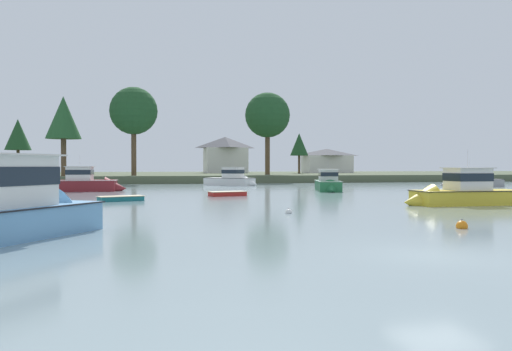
% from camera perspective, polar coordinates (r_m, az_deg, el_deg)
% --- Properties ---
extents(ground_plane, '(511.63, 511.63, 0.00)m').
position_cam_1_polar(ground_plane, '(16.50, 19.03, -8.26)').
color(ground_plane, gray).
extents(far_shore_bank, '(230.23, 59.19, 1.18)m').
position_cam_1_polar(far_shore_bank, '(108.76, -8.03, -0.07)').
color(far_shore_bank, '#4C563D').
rests_on(far_shore_bank, ground).
extents(cruiser_skyblue, '(8.74, 11.05, 6.20)m').
position_cam_1_polar(cruiser_skyblue, '(21.54, -25.75, -4.16)').
color(cruiser_skyblue, '#669ECC').
rests_on(cruiser_skyblue, ground).
extents(cruiser_maroon, '(9.04, 3.45, 4.81)m').
position_cam_1_polar(cruiser_maroon, '(58.10, -17.97, -1.08)').
color(cruiser_maroon, maroon).
rests_on(cruiser_maroon, ground).
extents(cruiser_white, '(7.48, 7.30, 4.78)m').
position_cam_1_polar(cruiser_white, '(71.78, -2.38, -0.63)').
color(cruiser_white, white).
rests_on(cruiser_white, ground).
extents(cruiser_green, '(4.10, 8.20, 4.17)m').
position_cam_1_polar(cruiser_green, '(56.14, 7.89, -1.11)').
color(cruiser_green, '#236B3D').
rests_on(cruiser_green, ground).
extents(cruiser_grey, '(8.01, 4.45, 4.21)m').
position_cam_1_polar(cruiser_grey, '(73.04, 22.10, -0.71)').
color(cruiser_grey, gray).
rests_on(cruiser_grey, ground).
extents(dinghy_teal, '(3.68, 2.52, 0.54)m').
position_cam_1_polar(dinghy_teal, '(41.07, -14.51, -2.51)').
color(dinghy_teal, '#196B70').
rests_on(dinghy_teal, ground).
extents(dinghy_red, '(3.56, 2.15, 0.56)m').
position_cam_1_polar(dinghy_red, '(46.57, -3.13, -2.06)').
color(dinghy_red, '#B2231E').
rests_on(dinghy_red, ground).
extents(cruiser_yellow, '(8.67, 2.95, 4.77)m').
position_cam_1_polar(cruiser_yellow, '(38.36, 21.07, -2.16)').
color(cruiser_yellow, gold).
rests_on(cruiser_yellow, ground).
extents(mooring_buoy_green, '(0.41, 0.41, 0.46)m').
position_cam_1_polar(mooring_buoy_green, '(79.54, 23.78, -0.92)').
color(mooring_buoy_green, '#1E8C47').
rests_on(mooring_buoy_green, ground).
extents(mooring_buoy_white, '(0.38, 0.38, 0.43)m').
position_cam_1_polar(mooring_buoy_white, '(29.33, 3.58, -4.02)').
color(mooring_buoy_white, white).
rests_on(mooring_buoy_white, ground).
extents(mooring_buoy_orange, '(0.49, 0.49, 0.54)m').
position_cam_1_polar(mooring_buoy_orange, '(24.00, 21.50, -5.17)').
color(mooring_buoy_orange, orange).
rests_on(mooring_buoy_orange, ground).
extents(mooring_buoy_yellow, '(0.41, 0.41, 0.46)m').
position_cam_1_polar(mooring_buoy_yellow, '(39.53, -22.05, -2.78)').
color(mooring_buoy_yellow, yellow).
rests_on(mooring_buoy_yellow, ground).
extents(shore_tree_inland_a, '(3.68, 3.68, 8.10)m').
position_cam_1_polar(shore_tree_inland_a, '(105.75, 4.72, 3.37)').
color(shore_tree_inland_a, brown).
rests_on(shore_tree_inland_a, far_shore_bank).
extents(shore_tree_inland_c, '(7.84, 7.84, 14.31)m').
position_cam_1_polar(shore_tree_inland_c, '(91.87, 1.26, 6.55)').
color(shore_tree_inland_c, brown).
rests_on(shore_tree_inland_c, far_shore_bank).
extents(shore_tree_left, '(4.46, 4.46, 9.77)m').
position_cam_1_polar(shore_tree_left, '(101.31, -24.49, 4.05)').
color(shore_tree_left, brown).
rests_on(shore_tree_left, far_shore_bank).
extents(shore_tree_center, '(7.31, 7.31, 13.66)m').
position_cam_1_polar(shore_tree_center, '(83.35, -13.18, 6.82)').
color(shore_tree_center, brown).
rests_on(shore_tree_center, far_shore_bank).
extents(shore_tree_inland_b, '(5.11, 5.11, 11.75)m').
position_cam_1_polar(shore_tree_inland_b, '(82.26, -20.23, 5.87)').
color(shore_tree_inland_b, brown).
rests_on(shore_tree_inland_b, far_shore_bank).
extents(cottage_hillside, '(9.54, 8.67, 7.93)m').
position_cam_1_polar(cottage_hillside, '(115.65, -3.37, 2.32)').
color(cottage_hillside, silver).
rests_on(cottage_hillside, far_shore_bank).
extents(cottage_near_water, '(10.92, 7.13, 5.35)m').
position_cam_1_polar(cottage_near_water, '(118.22, 7.72, 1.64)').
color(cottage_near_water, silver).
rests_on(cottage_near_water, far_shore_bank).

